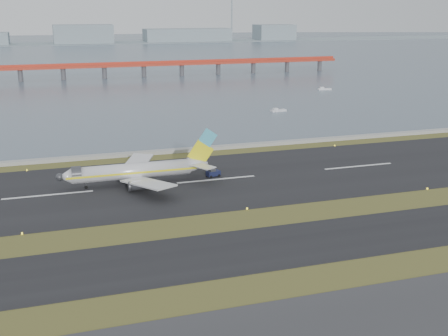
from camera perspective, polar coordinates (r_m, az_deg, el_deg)
The scene contains 11 objects.
ground at distance 112.44m, azimuth 3.66°, elevation -5.50°, with size 1000.00×1000.00×0.00m, color #3F4C1B.
taxiway_strip at distance 102.20m, azimuth 6.11°, elevation -7.80°, with size 1000.00×18.00×0.10m, color black.
runway_strip at distance 139.22m, azimuth -0.79°, elevation -1.19°, with size 1000.00×45.00×0.10m, color black.
seawall at distance 167.00m, azimuth -3.78°, elevation 1.85°, with size 1000.00×2.50×1.00m, color #969791.
bay_water at distance 560.22m, azimuth -13.91°, elevation 11.27°, with size 1400.00×800.00×1.30m, color #4B5B6B.
red_pier at distance 353.89m, azimuth -8.16°, elevation 10.30°, with size 260.00×5.00×10.20m.
far_shoreline at distance 720.13m, azimuth -13.79°, elevation 12.70°, with size 1400.00×80.00×60.50m.
airliner at distance 136.20m, azimuth -8.67°, elevation -0.27°, with size 38.52×32.89×12.80m.
pushback_tug at distance 141.39m, azimuth -1.13°, elevation -0.50°, with size 3.71×2.66×2.15m.
workboat_near at distance 233.11m, azimuth 5.50°, elevation 5.85°, with size 6.89×3.05×1.62m.
workboat_far at distance 299.36m, azimuth 10.15°, elevation 7.91°, with size 7.19×3.21×1.69m.
Camera 1 is at (-38.42, -97.40, 41.00)m, focal length 45.00 mm.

